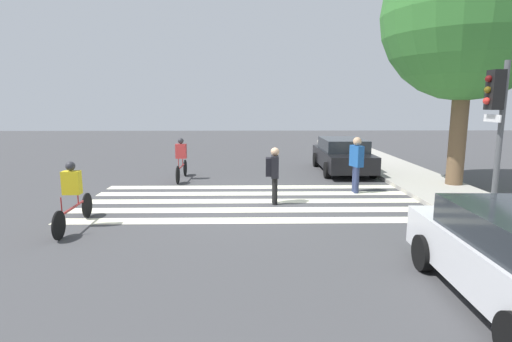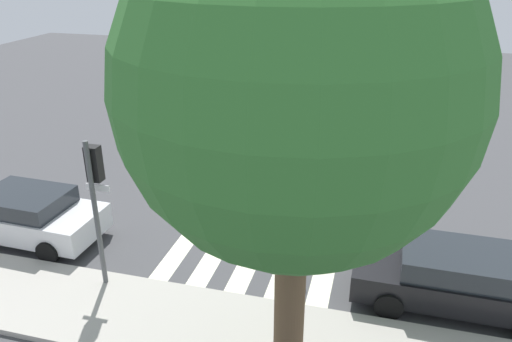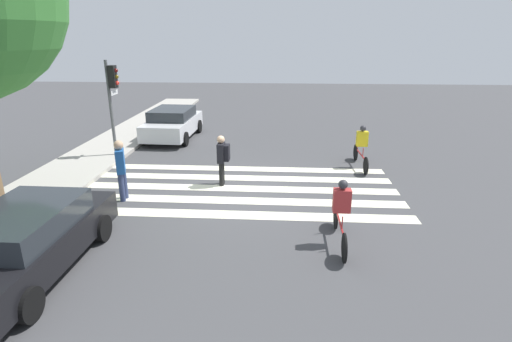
{
  "view_description": "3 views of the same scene",
  "coord_description": "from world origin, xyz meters",
  "px_view_note": "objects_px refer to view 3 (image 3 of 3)",
  "views": [
    {
      "loc": [
        11.72,
        -0.07,
        2.96
      ],
      "look_at": [
        0.44,
        0.12,
        1.0
      ],
      "focal_mm": 28.0,
      "sensor_mm": 36.0,
      "label": 1
    },
    {
      "loc": [
        -3.04,
        14.21,
        7.62
      ],
      "look_at": [
        0.74,
        -0.06,
        1.05
      ],
      "focal_mm": 35.0,
      "sensor_mm": 36.0,
      "label": 2
    },
    {
      "loc": [
        -11.99,
        -1.25,
        4.7
      ],
      "look_at": [
        -0.78,
        -0.54,
        0.88
      ],
      "focal_mm": 28.0,
      "sensor_mm": 36.0,
      "label": 3
    }
  ],
  "objects_px": {
    "cyclist_mid_street": "(341,210)",
    "car_parked_far_curb": "(173,123)",
    "pedestrian_adult_tall_backpack": "(121,167)",
    "traffic_light": "(112,91)",
    "cyclist_far_lane": "(362,145)",
    "car_parked_dark_suv": "(26,241)",
    "pedestrian_child_with_backpack": "(222,156)"
  },
  "relations": [
    {
      "from": "cyclist_far_lane",
      "to": "pedestrian_child_with_backpack",
      "type": "bearing_deg",
      "value": 111.86
    },
    {
      "from": "traffic_light",
      "to": "cyclist_mid_street",
      "type": "xyz_separation_m",
      "value": [
        -6.56,
        -7.94,
        -1.82
      ]
    },
    {
      "from": "car_parked_dark_suv",
      "to": "car_parked_far_curb",
      "type": "xyz_separation_m",
      "value": [
        11.47,
        0.0,
        0.01
      ]
    },
    {
      "from": "pedestrian_child_with_backpack",
      "to": "car_parked_far_curb",
      "type": "xyz_separation_m",
      "value": [
        6.08,
        3.27,
        -0.23
      ]
    },
    {
      "from": "car_parked_far_curb",
      "to": "pedestrian_child_with_backpack",
      "type": "bearing_deg",
      "value": -149.86
    },
    {
      "from": "car_parked_dark_suv",
      "to": "car_parked_far_curb",
      "type": "relative_size",
      "value": 1.08
    },
    {
      "from": "cyclist_mid_street",
      "to": "car_parked_dark_suv",
      "type": "distance_m",
      "value": 6.78
    },
    {
      "from": "cyclist_mid_street",
      "to": "pedestrian_adult_tall_backpack",
      "type": "bearing_deg",
      "value": 69.81
    },
    {
      "from": "pedestrian_child_with_backpack",
      "to": "car_parked_far_curb",
      "type": "height_order",
      "value": "pedestrian_child_with_backpack"
    },
    {
      "from": "cyclist_mid_street",
      "to": "pedestrian_child_with_backpack",
      "type": "bearing_deg",
      "value": 41.93
    },
    {
      "from": "traffic_light",
      "to": "pedestrian_child_with_backpack",
      "type": "xyz_separation_m",
      "value": [
        -2.81,
        -4.63,
        -1.71
      ]
    },
    {
      "from": "pedestrian_child_with_backpack",
      "to": "cyclist_far_lane",
      "type": "xyz_separation_m",
      "value": [
        2.18,
        -4.87,
        -0.11
      ]
    },
    {
      "from": "traffic_light",
      "to": "car_parked_dark_suv",
      "type": "height_order",
      "value": "traffic_light"
    },
    {
      "from": "pedestrian_adult_tall_backpack",
      "to": "cyclist_far_lane",
      "type": "distance_m",
      "value": 8.49
    },
    {
      "from": "pedestrian_adult_tall_backpack",
      "to": "cyclist_mid_street",
      "type": "xyz_separation_m",
      "value": [
        -2.31,
        -6.11,
        -0.17
      ]
    },
    {
      "from": "pedestrian_adult_tall_backpack",
      "to": "car_parked_dark_suv",
      "type": "height_order",
      "value": "pedestrian_adult_tall_backpack"
    },
    {
      "from": "pedestrian_adult_tall_backpack",
      "to": "car_parked_far_curb",
      "type": "distance_m",
      "value": 7.55
    },
    {
      "from": "cyclist_mid_street",
      "to": "car_parked_far_curb",
      "type": "bearing_deg",
      "value": 34.25
    },
    {
      "from": "pedestrian_child_with_backpack",
      "to": "cyclist_mid_street",
      "type": "height_order",
      "value": "pedestrian_child_with_backpack"
    },
    {
      "from": "traffic_light",
      "to": "pedestrian_adult_tall_backpack",
      "type": "xyz_separation_m",
      "value": [
        -4.25,
        -1.83,
        -1.64
      ]
    },
    {
      "from": "pedestrian_child_with_backpack",
      "to": "car_parked_dark_suv",
      "type": "distance_m",
      "value": 6.3
    },
    {
      "from": "pedestrian_adult_tall_backpack",
      "to": "car_parked_far_curb",
      "type": "xyz_separation_m",
      "value": [
        7.53,
        0.47,
        -0.29
      ]
    },
    {
      "from": "pedestrian_child_with_backpack",
      "to": "cyclist_far_lane",
      "type": "distance_m",
      "value": 5.34
    },
    {
      "from": "cyclist_mid_street",
      "to": "cyclist_far_lane",
      "type": "bearing_deg",
      "value": -14.24
    },
    {
      "from": "car_parked_dark_suv",
      "to": "car_parked_far_curb",
      "type": "height_order",
      "value": "car_parked_far_curb"
    },
    {
      "from": "pedestrian_adult_tall_backpack",
      "to": "traffic_light",
      "type": "bearing_deg",
      "value": 4.4
    },
    {
      "from": "pedestrian_child_with_backpack",
      "to": "pedestrian_adult_tall_backpack",
      "type": "height_order",
      "value": "pedestrian_adult_tall_backpack"
    },
    {
      "from": "pedestrian_child_with_backpack",
      "to": "pedestrian_adult_tall_backpack",
      "type": "relative_size",
      "value": 0.91
    },
    {
      "from": "traffic_light",
      "to": "cyclist_far_lane",
      "type": "relative_size",
      "value": 1.63
    },
    {
      "from": "cyclist_far_lane",
      "to": "car_parked_dark_suv",
      "type": "bearing_deg",
      "value": 130.67
    },
    {
      "from": "pedestrian_child_with_backpack",
      "to": "car_parked_dark_suv",
      "type": "height_order",
      "value": "pedestrian_child_with_backpack"
    },
    {
      "from": "pedestrian_adult_tall_backpack",
      "to": "car_parked_far_curb",
      "type": "height_order",
      "value": "pedestrian_adult_tall_backpack"
    }
  ]
}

